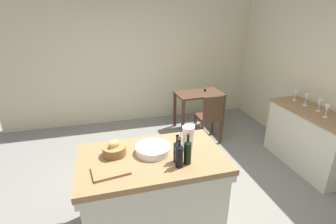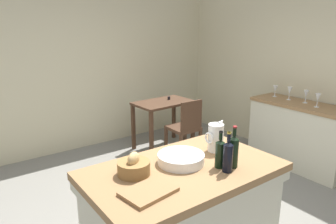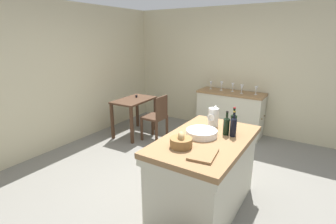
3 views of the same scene
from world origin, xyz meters
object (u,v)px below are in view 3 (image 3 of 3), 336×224
object	(u,v)px
cutting_board	(203,154)
wine_bottle_dark	(233,123)
bread_basket	(181,142)
wine_glass_left	(242,87)
side_cabinet	(230,113)
wine_glass_middle	(233,86)
writing_desk	(134,105)
wine_bottle_green	(233,126)
wine_glass_far_right	(211,84)
wooden_chair	(157,116)
wine_glass_right	(222,84)
wine_bottle_amber	(226,125)
pitcher	(213,117)
wine_glass_far_left	(256,89)
wash_bowl	(202,133)
island_table	(204,171)

from	to	relation	value
cutting_board	wine_bottle_dark	distance (m)	0.73
bread_basket	wine_glass_left	world-z (taller)	wine_glass_left
side_cabinet	wine_glass_middle	world-z (taller)	wine_glass_middle
writing_desk	wine_bottle_green	size ratio (longest dim) A/B	3.05
writing_desk	wine_glass_far_right	world-z (taller)	wine_glass_far_right
side_cabinet	wooden_chair	distance (m)	1.57
wine_glass_right	wine_bottle_amber	bearing A→B (deg)	-157.93
wooden_chair	bread_basket	size ratio (longest dim) A/B	3.94
wooden_chair	wine_glass_right	bearing A→B (deg)	-36.11
pitcher	wine_glass_far_left	xyz separation A→B (m)	(2.13, -0.01, -0.01)
pitcher	bread_basket	world-z (taller)	pitcher
cutting_board	wine_bottle_amber	world-z (taller)	wine_bottle_amber
wine_glass_middle	wine_glass_far_right	bearing A→B (deg)	89.68
wash_bowl	wine_glass_far_right	bearing A→B (deg)	20.86
pitcher	bread_basket	size ratio (longest dim) A/B	1.19
wine_glass_far_left	wine_glass_far_right	bearing A→B (deg)	88.08
writing_desk	wine_glass_right	size ratio (longest dim) A/B	4.99
wooden_chair	wash_bowl	bearing A→B (deg)	-130.64
island_table	pitcher	world-z (taller)	pitcher
wine_glass_right	wine_bottle_dark	bearing A→B (deg)	-156.02
bread_basket	pitcher	bearing A→B (deg)	-2.36
wine_bottle_amber	wine_glass_right	bearing A→B (deg)	22.07
side_cabinet	wine_bottle_amber	world-z (taller)	wine_bottle_amber
wooden_chair	wine_glass_far_right	xyz separation A→B (m)	(1.19, -0.61, 0.52)
island_table	wine_glass_middle	xyz separation A→B (m)	(2.57, 0.56, 0.54)
island_table	pitcher	xyz separation A→B (m)	(0.41, 0.09, 0.54)
wine_bottle_amber	wine_glass_left	size ratio (longest dim) A/B	1.59
wooden_chair	wine_glass_far_left	size ratio (longest dim) A/B	5.63
wine_glass_right	pitcher	bearing A→B (deg)	-161.77
wash_bowl	wine_bottle_amber	bearing A→B (deg)	-49.65
side_cabinet	pitcher	world-z (taller)	pitcher
island_table	wine_glass_far_left	distance (m)	2.59
wine_bottle_green	wine_glass_right	bearing A→B (deg)	23.77
wine_bottle_green	wine_glass_left	size ratio (longest dim) A/B	1.69
wine_glass_middle	wine_glass_right	world-z (taller)	wine_glass_right
bread_basket	wine_bottle_amber	xyz separation A→B (m)	(0.57, -0.27, 0.06)
wine_bottle_amber	wine_glass_far_right	distance (m)	2.64
island_table	wash_bowl	world-z (taller)	wash_bowl
side_cabinet	wine_bottle_dark	world-z (taller)	wine_bottle_dark
wine_glass_middle	wine_bottle_dark	bearing A→B (deg)	-161.40
wine_glass_middle	wine_glass_right	distance (m)	0.24
wash_bowl	wine_glass_far_left	size ratio (longest dim) A/B	2.21
wine_glass_far_left	wine_glass_middle	bearing A→B (deg)	86.46
wine_bottle_amber	wooden_chair	bearing A→B (deg)	57.06
bread_basket	wine_bottle_amber	distance (m)	0.64
wash_bowl	wine_glass_far_left	world-z (taller)	wine_glass_far_left
side_cabinet	wooden_chair	xyz separation A→B (m)	(-1.13, 1.09, 0.04)
wooden_chair	pitcher	distance (m)	1.91
bread_basket	wine_bottle_dark	bearing A→B (deg)	-26.41
wine_bottle_amber	pitcher	bearing A→B (deg)	51.09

